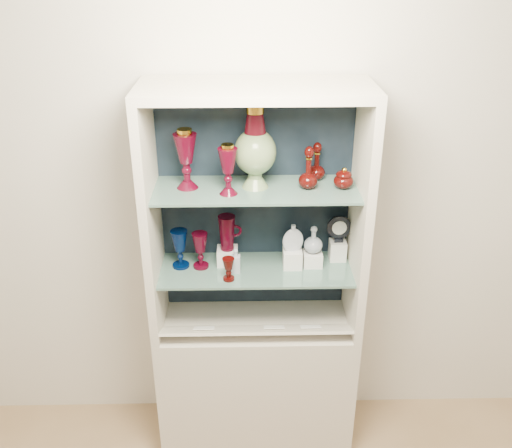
{
  "coord_description": "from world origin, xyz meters",
  "views": [
    {
      "loc": [
        -0.05,
        -0.82,
        2.48
      ],
      "look_at": [
        0.0,
        1.53,
        1.3
      ],
      "focal_mm": 40.0,
      "sensor_mm": 36.0,
      "label": 1
    }
  ],
  "objects_px": {
    "pedestal_lamp_right": "(228,169)",
    "cameo_medallion": "(339,228)",
    "clear_round_decanter": "(313,240)",
    "ruby_goblet_small": "(228,269)",
    "flat_flask": "(293,237)",
    "ruby_decanter_b": "(317,160)",
    "lidded_bowl": "(344,178)",
    "ruby_goblet_tall": "(200,250)",
    "ruby_decanter_a": "(309,165)",
    "enamel_urn": "(255,146)",
    "clear_square_bottle": "(236,260)",
    "ruby_pitcher": "(227,233)",
    "pedestal_lamp_left": "(186,159)",
    "cobalt_goblet": "(180,249)"
  },
  "relations": [
    {
      "from": "cobalt_goblet",
      "to": "pedestal_lamp_right",
      "type": "bearing_deg",
      "value": -18.98
    },
    {
      "from": "clear_square_bottle",
      "to": "cobalt_goblet",
      "type": "bearing_deg",
      "value": 168.15
    },
    {
      "from": "lidded_bowl",
      "to": "cobalt_goblet",
      "type": "distance_m",
      "value": 0.85
    },
    {
      "from": "ruby_goblet_tall",
      "to": "ruby_pitcher",
      "type": "xyz_separation_m",
      "value": [
        0.13,
        0.03,
        0.08
      ]
    },
    {
      "from": "ruby_decanter_b",
      "to": "pedestal_lamp_right",
      "type": "bearing_deg",
      "value": -158.84
    },
    {
      "from": "lidded_bowl",
      "to": "cobalt_goblet",
      "type": "relative_size",
      "value": 0.52
    },
    {
      "from": "ruby_decanter_a",
      "to": "ruby_decanter_b",
      "type": "bearing_deg",
      "value": 64.85
    },
    {
      "from": "cobalt_goblet",
      "to": "clear_square_bottle",
      "type": "height_order",
      "value": "cobalt_goblet"
    },
    {
      "from": "pedestal_lamp_right",
      "to": "flat_flask",
      "type": "distance_m",
      "value": 0.48
    },
    {
      "from": "enamel_urn",
      "to": "flat_flask",
      "type": "bearing_deg",
      "value": -2.35
    },
    {
      "from": "ruby_decanter_b",
      "to": "ruby_decanter_a",
      "type": "bearing_deg",
      "value": -115.15
    },
    {
      "from": "cameo_medallion",
      "to": "ruby_decanter_a",
      "type": "bearing_deg",
      "value": -154.81
    },
    {
      "from": "cobalt_goblet",
      "to": "ruby_goblet_tall",
      "type": "distance_m",
      "value": 0.1
    },
    {
      "from": "lidded_bowl",
      "to": "pedestal_lamp_right",
      "type": "bearing_deg",
      "value": -174.31
    },
    {
      "from": "flat_flask",
      "to": "clear_round_decanter",
      "type": "relative_size",
      "value": 1.04
    },
    {
      "from": "pedestal_lamp_right",
      "to": "ruby_decanter_b",
      "type": "height_order",
      "value": "pedestal_lamp_right"
    },
    {
      "from": "lidded_bowl",
      "to": "ruby_goblet_small",
      "type": "xyz_separation_m",
      "value": [
        -0.52,
        -0.09,
        -0.41
      ]
    },
    {
      "from": "pedestal_lamp_right",
      "to": "ruby_decanter_b",
      "type": "distance_m",
      "value": 0.43
    },
    {
      "from": "pedestal_lamp_right",
      "to": "enamel_urn",
      "type": "xyz_separation_m",
      "value": [
        0.12,
        0.08,
        0.08
      ]
    },
    {
      "from": "ruby_pitcher",
      "to": "ruby_goblet_tall",
      "type": "bearing_deg",
      "value": -169.86
    },
    {
      "from": "ruby_goblet_small",
      "to": "clear_round_decanter",
      "type": "relative_size",
      "value": 0.84
    },
    {
      "from": "enamel_urn",
      "to": "clear_round_decanter",
      "type": "xyz_separation_m",
      "value": [
        0.28,
        0.01,
        -0.48
      ]
    },
    {
      "from": "flat_flask",
      "to": "clear_square_bottle",
      "type": "bearing_deg",
      "value": -178.59
    },
    {
      "from": "pedestal_lamp_right",
      "to": "cameo_medallion",
      "type": "relative_size",
      "value": 1.62
    },
    {
      "from": "ruby_pitcher",
      "to": "cameo_medallion",
      "type": "distance_m",
      "value": 0.54
    },
    {
      "from": "ruby_decanter_b",
      "to": "ruby_pitcher",
      "type": "distance_m",
      "value": 0.55
    },
    {
      "from": "clear_square_bottle",
      "to": "clear_round_decanter",
      "type": "relative_size",
      "value": 0.93
    },
    {
      "from": "pedestal_lamp_right",
      "to": "clear_round_decanter",
      "type": "distance_m",
      "value": 0.57
    },
    {
      "from": "ruby_decanter_b",
      "to": "ruby_goblet_tall",
      "type": "xyz_separation_m",
      "value": [
        -0.55,
        -0.08,
        -0.42
      ]
    },
    {
      "from": "enamel_urn",
      "to": "ruby_goblet_small",
      "type": "relative_size",
      "value": 3.39
    },
    {
      "from": "ruby_goblet_tall",
      "to": "ruby_goblet_small",
      "type": "distance_m",
      "value": 0.18
    },
    {
      "from": "pedestal_lamp_left",
      "to": "flat_flask",
      "type": "bearing_deg",
      "value": -0.37
    },
    {
      "from": "pedestal_lamp_left",
      "to": "clear_round_decanter",
      "type": "bearing_deg",
      "value": 1.02
    },
    {
      "from": "ruby_decanter_a",
      "to": "ruby_decanter_b",
      "type": "height_order",
      "value": "ruby_decanter_a"
    },
    {
      "from": "enamel_urn",
      "to": "lidded_bowl",
      "type": "xyz_separation_m",
      "value": [
        0.4,
        -0.03,
        -0.14
      ]
    },
    {
      "from": "pedestal_lamp_right",
      "to": "ruby_decanter_a",
      "type": "bearing_deg",
      "value": 8.27
    },
    {
      "from": "cameo_medallion",
      "to": "flat_flask",
      "type": "bearing_deg",
      "value": -165.0
    },
    {
      "from": "clear_round_decanter",
      "to": "ruby_goblet_small",
      "type": "bearing_deg",
      "value": -162.64
    },
    {
      "from": "lidded_bowl",
      "to": "ruby_pitcher",
      "type": "relative_size",
      "value": 0.58
    },
    {
      "from": "clear_square_bottle",
      "to": "cameo_medallion",
      "type": "height_order",
      "value": "cameo_medallion"
    },
    {
      "from": "pedestal_lamp_right",
      "to": "ruby_goblet_tall",
      "type": "distance_m",
      "value": 0.47
    },
    {
      "from": "cobalt_goblet",
      "to": "cameo_medallion",
      "type": "distance_m",
      "value": 0.78
    },
    {
      "from": "ruby_decanter_a",
      "to": "cameo_medallion",
      "type": "distance_m",
      "value": 0.41
    },
    {
      "from": "ruby_goblet_tall",
      "to": "ruby_pitcher",
      "type": "height_order",
      "value": "ruby_pitcher"
    },
    {
      "from": "ruby_decanter_a",
      "to": "ruby_goblet_tall",
      "type": "xyz_separation_m",
      "value": [
        -0.5,
        0.02,
        -0.44
      ]
    },
    {
      "from": "ruby_goblet_tall",
      "to": "clear_square_bottle",
      "type": "relative_size",
      "value": 1.46
    },
    {
      "from": "ruby_decanter_b",
      "to": "lidded_bowl",
      "type": "height_order",
      "value": "ruby_decanter_b"
    },
    {
      "from": "pedestal_lamp_right",
      "to": "ruby_goblet_small",
      "type": "relative_size",
      "value": 2.0
    },
    {
      "from": "enamel_urn",
      "to": "ruby_decanter_b",
      "type": "relative_size",
      "value": 2.0
    },
    {
      "from": "ruby_goblet_tall",
      "to": "lidded_bowl",
      "type": "bearing_deg",
      "value": -2.14
    }
  ]
}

